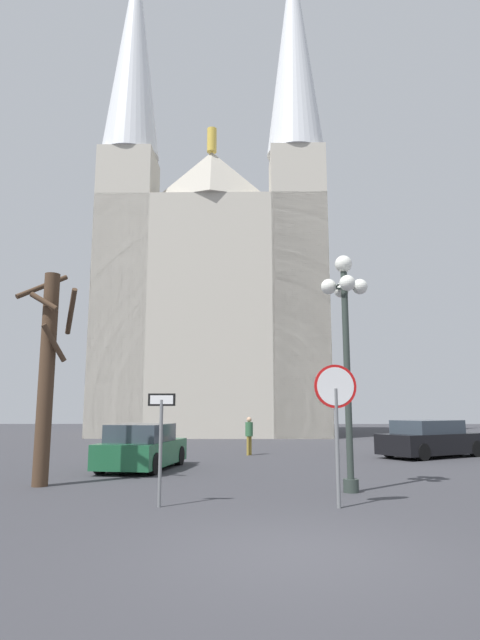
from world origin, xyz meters
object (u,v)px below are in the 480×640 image
object	(u,v)px
stop_sign	(336,405)
parked_car_near_green	(142,448)
bare_tree	(47,370)
parked_car_far_black	(431,440)
one_way_arrow_sign	(161,435)
street_lamp	(345,324)
cathedral	(215,286)
pedestrian_walking	(249,432)

from	to	relation	value
stop_sign	parked_car_near_green	distance (m)	8.40
bare_tree	parked_car_far_black	size ratio (longest dim) A/B	1.17
one_way_arrow_sign	street_lamp	distance (m)	5.24
cathedral	street_lamp	size ratio (longest dim) A/B	6.82
cathedral	bare_tree	bearing A→B (deg)	-96.27
one_way_arrow_sign	bare_tree	size ratio (longest dim) A/B	0.39
one_way_arrow_sign	street_lamp	xyz separation A→B (m)	(4.17, 1.86, 2.57)
street_lamp	cathedral	bearing A→B (deg)	99.87
one_way_arrow_sign	parked_car_near_green	xyz separation A→B (m)	(-1.58, 6.45, -0.71)
stop_sign	parked_car_far_black	size ratio (longest dim) A/B	0.58
pedestrian_walking	stop_sign	bearing A→B (deg)	-82.13
stop_sign	parked_car_near_green	world-z (taller)	stop_sign
stop_sign	street_lamp	xyz separation A→B (m)	(0.63, 1.94, 1.96)
cathedral	pedestrian_walking	xyz separation A→B (m)	(2.46, -17.29, -10.44)
street_lamp	bare_tree	xyz separation A→B (m)	(-7.59, 0.91, -1.05)
cathedral	bare_tree	world-z (taller)	cathedral
stop_sign	parked_car_near_green	bearing A→B (deg)	128.09
bare_tree	pedestrian_walking	xyz separation A→B (m)	(5.33, 8.89, -1.97)
cathedral	street_lamp	distance (m)	28.48
cathedral	parked_car_far_black	size ratio (longest dim) A/B	7.96
cathedral	parked_car_far_black	distance (m)	23.24
parked_car_far_black	pedestrian_walking	bearing A→B (deg)	172.97
stop_sign	bare_tree	world-z (taller)	bare_tree
one_way_arrow_sign	parked_car_far_black	size ratio (longest dim) A/B	0.46
street_lamp	parked_car_near_green	distance (m)	8.05
one_way_arrow_sign	parked_car_far_black	xyz separation A→B (m)	(9.21, 10.77, -0.69)
parked_car_near_green	cathedral	bearing A→B (deg)	87.37
cathedral	parked_car_far_black	world-z (taller)	cathedral
cathedral	parked_car_near_green	distance (m)	24.95
street_lamp	pedestrian_walking	xyz separation A→B (m)	(-2.26, 9.80, -3.02)
bare_tree	street_lamp	bearing A→B (deg)	-6.86
bare_tree	pedestrian_walking	world-z (taller)	bare_tree
one_way_arrow_sign	pedestrian_walking	xyz separation A→B (m)	(1.91, 11.67, -0.45)
stop_sign	bare_tree	xyz separation A→B (m)	(-6.96, 2.86, 0.92)
parked_car_far_black	pedestrian_walking	world-z (taller)	pedestrian_walking
stop_sign	one_way_arrow_sign	xyz separation A→B (m)	(-3.53, 0.08, -0.61)
pedestrian_walking	one_way_arrow_sign	bearing A→B (deg)	-99.30
street_lamp	bare_tree	size ratio (longest dim) A/B	1.00
parked_car_far_black	cathedral	bearing A→B (deg)	118.21
parked_car_far_black	pedestrian_walking	xyz separation A→B (m)	(-7.30, 0.90, 0.25)
one_way_arrow_sign	pedestrian_walking	bearing A→B (deg)	80.70
cathedral	pedestrian_walking	size ratio (longest dim) A/B	24.81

